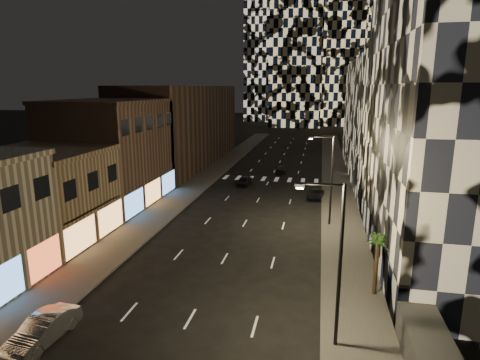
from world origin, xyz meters
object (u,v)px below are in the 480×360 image
at_px(car_dark_rightlane, 315,194).
at_px(car_silver_parked, 43,330).
at_px(streetlight_far, 329,174).
at_px(palm_tree, 378,245).
at_px(streetlight_near, 336,255).
at_px(car_dark_oncoming, 281,169).
at_px(car_dark_midlane, 244,181).

bearing_deg(car_dark_rightlane, car_silver_parked, -105.41).
xyz_separation_m(streetlight_far, palm_tree, (2.99, -13.83, -1.69)).
bearing_deg(streetlight_far, car_silver_parked, -124.34).
xyz_separation_m(streetlight_near, palm_tree, (2.99, 6.17, -1.69)).
height_order(streetlight_near, car_silver_parked, streetlight_near).
relative_size(car_silver_parked, car_dark_oncoming, 1.12).
distance_m(streetlight_far, palm_tree, 14.25).
bearing_deg(streetlight_far, car_dark_oncoming, 106.10).
relative_size(streetlight_far, car_silver_parked, 1.95).
distance_m(car_silver_parked, car_dark_midlane, 38.17).
xyz_separation_m(streetlight_far, car_dark_midlane, (-11.47, 15.18, -4.70)).
distance_m(car_dark_midlane, car_dark_rightlane, 11.24).
relative_size(streetlight_far, car_dark_rightlane, 2.31).
relative_size(streetlight_near, streetlight_far, 1.00).
xyz_separation_m(car_dark_midlane, palm_tree, (14.46, -29.00, 3.01)).
xyz_separation_m(streetlight_far, car_dark_oncoming, (-7.23, 25.05, -4.75)).
height_order(car_silver_parked, palm_tree, palm_tree).
xyz_separation_m(car_silver_parked, car_dark_oncoming, (8.33, 47.83, -0.16)).
bearing_deg(car_dark_oncoming, palm_tree, 101.35).
xyz_separation_m(streetlight_far, car_dark_rightlane, (-1.35, 10.27, -4.81)).
bearing_deg(car_silver_parked, car_dark_oncoming, 84.53).
distance_m(streetlight_far, car_silver_parked, 27.96).
relative_size(streetlight_far, palm_tree, 2.12).
xyz_separation_m(streetlight_near, streetlight_far, (0.00, 20.00, 0.00)).
distance_m(streetlight_near, car_dark_oncoming, 45.88).
bearing_deg(streetlight_near, car_dark_rightlane, 92.56).
relative_size(car_dark_midlane, palm_tree, 0.90).
relative_size(car_dark_midlane, car_dark_oncoming, 0.93).
bearing_deg(car_dark_midlane, car_dark_oncoming, 74.32).
bearing_deg(car_dark_midlane, car_silver_parked, -88.57).
height_order(car_dark_midlane, car_dark_oncoming, car_dark_midlane).
height_order(streetlight_near, car_dark_oncoming, streetlight_near).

